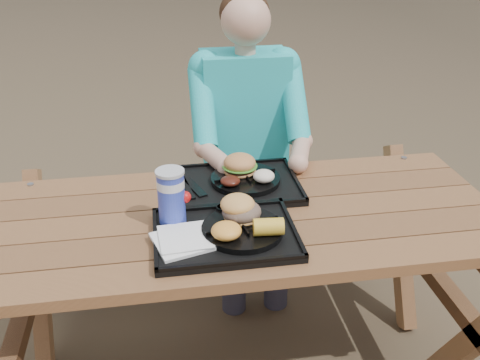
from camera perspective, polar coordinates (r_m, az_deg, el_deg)
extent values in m
cube|color=black|center=(1.71, -1.60, -5.91)|extent=(0.45, 0.35, 0.02)
cube|color=black|center=(2.00, -0.22, -0.61)|extent=(0.45, 0.35, 0.02)
cylinder|color=black|center=(1.70, 0.26, -5.28)|extent=(0.26, 0.26, 0.02)
cylinder|color=black|center=(2.00, 0.58, 0.09)|extent=(0.26, 0.26, 0.02)
cube|color=white|center=(1.66, -6.19, -6.41)|extent=(0.20, 0.20, 0.02)
cylinder|color=#162AAA|center=(1.72, -7.33, -1.93)|extent=(0.09, 0.09, 0.18)
cylinder|color=black|center=(1.79, -1.84, -3.21)|extent=(0.05, 0.05, 0.03)
cylinder|color=orange|center=(1.81, -0.10, -2.72)|extent=(0.06, 0.06, 0.03)
ellipsoid|color=#FFB143|center=(1.63, -1.46, -5.43)|extent=(0.09, 0.09, 0.05)
cube|color=black|center=(1.97, -5.03, -0.62)|extent=(0.09, 0.18, 0.01)
ellipsoid|color=#47170E|center=(1.93, -1.05, -0.11)|extent=(0.07, 0.07, 0.03)
ellipsoid|color=white|center=(1.95, 2.56, 0.42)|extent=(0.08, 0.08, 0.04)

